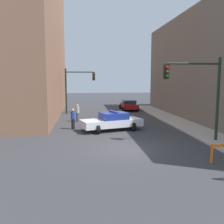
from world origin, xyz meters
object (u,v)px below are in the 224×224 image
(pedestrian_corner, at_px, (77,113))
(pedestrian_crossing, at_px, (73,119))
(police_car, at_px, (112,121))
(traffic_light_far, at_px, (76,84))
(traffic_light_near, at_px, (201,86))
(parked_car_near, at_px, (129,105))

(pedestrian_corner, bearing_deg, pedestrian_crossing, -140.71)
(pedestrian_corner, bearing_deg, police_car, -103.51)
(pedestrian_crossing, distance_m, pedestrian_corner, 3.56)
(traffic_light_far, distance_m, pedestrian_corner, 6.25)
(traffic_light_near, bearing_deg, parked_car_near, 94.32)
(police_car, bearing_deg, traffic_light_near, -147.57)
(police_car, height_order, parked_car_near, police_car)
(police_car, bearing_deg, traffic_light_far, 0.33)
(traffic_light_near, xyz_separation_m, police_car, (-5.01, 4.37, -2.81))
(parked_car_near, bearing_deg, police_car, -105.11)
(traffic_light_far, xyz_separation_m, parked_car_near, (6.75, 2.57, -2.72))
(police_car, bearing_deg, pedestrian_corner, 16.02)
(police_car, height_order, pedestrian_corner, pedestrian_corner)
(police_car, xyz_separation_m, parked_car_near, (3.72, 12.61, -0.05))
(traffic_light_near, bearing_deg, traffic_light_far, 119.14)
(traffic_light_near, relative_size, parked_car_near, 1.20)
(parked_car_near, bearing_deg, pedestrian_corner, -126.69)
(traffic_light_near, xyz_separation_m, traffic_light_far, (-8.03, 14.41, -0.13))
(police_car, relative_size, pedestrian_corner, 3.03)
(police_car, bearing_deg, parked_car_near, -32.90)
(traffic_light_far, relative_size, police_car, 1.03)
(traffic_light_far, bearing_deg, pedestrian_crossing, -90.14)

